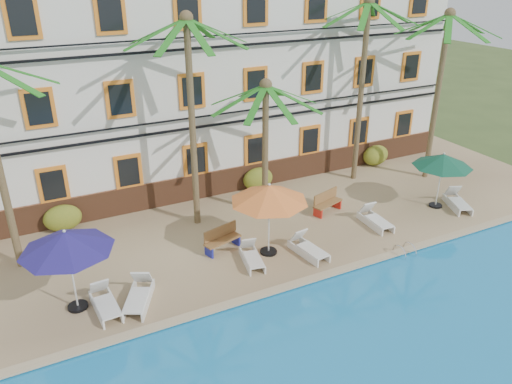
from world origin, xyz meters
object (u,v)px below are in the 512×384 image
umbrella_red (269,194)px  lounger_b (139,295)px  palm_b (191,95)px  palm_d (363,67)px  lounger_c (252,256)px  palm_c (265,126)px  lounger_f (457,202)px  bench_right (326,202)px  lounger_d (308,248)px  lounger_a (105,303)px  umbrella_blue (66,242)px  pool_ladder (404,253)px  umbrella_green (443,161)px  bench_left (221,239)px  lounger_e (375,219)px  palm_e (441,73)px

umbrella_red → lounger_b: (-5.13, -0.82, -2.15)m
palm_b → palm_d: palm_d is taller
lounger_b → lounger_c: (4.26, 0.50, -0.03)m
palm_c → lounger_f: size_ratio=3.05×
palm_d → bench_right: 6.55m
lounger_d → palm_d: bearing=40.7°
palm_b → lounger_b: (-3.60, -4.29, -5.11)m
palm_b → lounger_a: size_ratio=4.63×
umbrella_blue → bench_right: umbrella_blue is taller
lounger_d → pool_ladder: 3.66m
umbrella_red → lounger_c: (-0.86, -0.32, -2.19)m
umbrella_green → lounger_a: bearing=-176.9°
umbrella_blue → umbrella_red: bearing=1.5°
palm_c → pool_ladder: 7.32m
bench_left → lounger_d: bearing=-32.7°
lounger_b → lounger_f: 14.41m
umbrella_blue → lounger_a: 2.32m
lounger_b → lounger_f: (14.40, 0.42, -0.01)m
umbrella_green → lounger_f: 2.11m
palm_c → lounger_d: 5.24m
umbrella_red → lounger_b: bearing=-170.9°
palm_d → lounger_e: palm_d is taller
palm_d → pool_ladder: bearing=-111.5°
palm_c → lounger_a: palm_c is taller
palm_b → umbrella_green: 11.06m
umbrella_blue → bench_right: size_ratio=1.79×
pool_ladder → umbrella_green: bearing=31.4°
palm_b → lounger_d: palm_b is taller
palm_c → palm_e: (9.14, -0.15, 1.34)m
umbrella_blue → lounger_a: size_ratio=1.55×
lounger_e → bench_left: bench_left is taller
lounger_f → lounger_a: bearing=-178.9°
lounger_a → lounger_d: lounger_a is taller
lounger_d → umbrella_red: bearing=149.2°
umbrella_blue → lounger_e: umbrella_blue is taller
umbrella_red → umbrella_green: (8.51, 0.09, -0.26)m
palm_b → umbrella_red: size_ratio=2.94×
lounger_d → bench_right: size_ratio=1.17×
palm_c → lounger_a: size_ratio=3.21×
umbrella_green → lounger_d: size_ratio=1.40×
palm_e → lounger_d: 11.16m
umbrella_blue → lounger_f: 16.34m
palm_b → lounger_f: size_ratio=4.41×
palm_c → palm_d: 6.11m
umbrella_red → umbrella_green: umbrella_red is taller
bench_right → pool_ladder: bearing=-80.2°
lounger_d → lounger_e: (3.69, 0.68, 0.00)m
palm_d → bench_right: size_ratio=5.49×
lounger_f → pool_ladder: bearing=-157.9°
lounger_b → pool_ladder: size_ratio=2.66×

